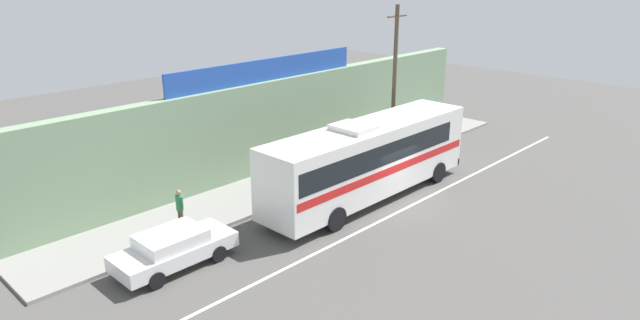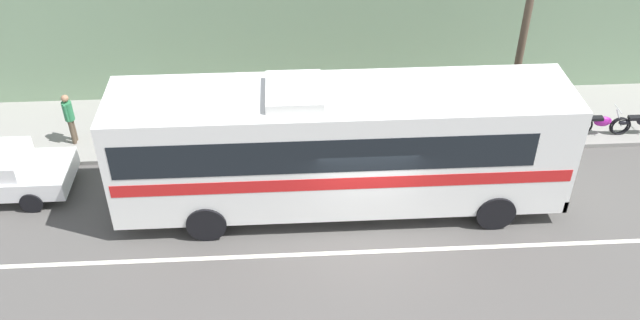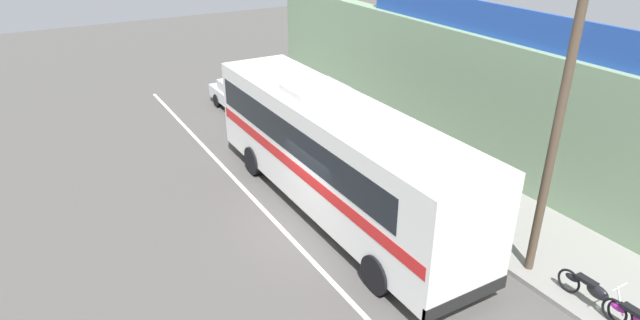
% 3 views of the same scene
% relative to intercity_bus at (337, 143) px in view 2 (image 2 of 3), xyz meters
% --- Properties ---
extents(ground_plane, '(70.00, 70.00, 0.00)m').
position_rel_intercity_bus_xyz_m(ground_plane, '(0.66, -1.17, -2.07)').
color(ground_plane, '#4F4C49').
extents(sidewalk_slab, '(30.00, 3.60, 0.14)m').
position_rel_intercity_bus_xyz_m(sidewalk_slab, '(0.66, 4.03, -2.00)').
color(sidewalk_slab, gray).
rests_on(sidewalk_slab, ground_plane).
extents(storefront_facade, '(30.00, 0.70, 4.80)m').
position_rel_intercity_bus_xyz_m(storefront_facade, '(0.66, 6.18, 0.33)').
color(storefront_facade, gray).
rests_on(storefront_facade, ground_plane).
extents(road_center_stripe, '(30.00, 0.14, 0.01)m').
position_rel_intercity_bus_xyz_m(road_center_stripe, '(0.66, -1.97, -2.06)').
color(road_center_stripe, silver).
rests_on(road_center_stripe, ground_plane).
extents(intercity_bus, '(11.84, 2.65, 3.78)m').
position_rel_intercity_bus_xyz_m(intercity_bus, '(0.00, 0.00, 0.00)').
color(intercity_bus, white).
rests_on(intercity_bus, ground_plane).
extents(utility_pole, '(1.60, 0.22, 8.26)m').
position_rel_intercity_bus_xyz_m(utility_pole, '(5.50, 2.76, 2.34)').
color(utility_pole, brown).
rests_on(utility_pole, sidewalk_slab).
extents(motorcycle_black, '(1.87, 0.56, 0.94)m').
position_rel_intercity_bus_xyz_m(motorcycle_black, '(8.46, 2.76, -1.50)').
color(motorcycle_black, black).
rests_on(motorcycle_black, sidewalk_slab).
extents(motorcycle_green, '(1.97, 0.56, 0.94)m').
position_rel_intercity_bus_xyz_m(motorcycle_green, '(7.27, 2.80, -1.50)').
color(motorcycle_green, black).
rests_on(motorcycle_green, sidewalk_slab).
extents(pedestrian_near_shop, '(0.30, 0.48, 1.67)m').
position_rel_intercity_bus_xyz_m(pedestrian_near_shop, '(-7.89, 3.32, -0.95)').
color(pedestrian_near_shop, brown).
rests_on(pedestrian_near_shop, sidewalk_slab).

